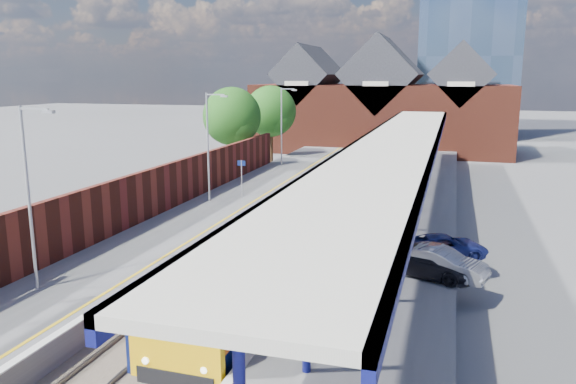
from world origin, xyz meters
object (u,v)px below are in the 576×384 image
object	(u,v)px
lamp_post_c	(210,141)
parked_car_silver	(439,263)
lamp_post_b	(31,188)
platform_sign	(242,172)
parked_car_dark	(425,261)
train	(363,162)
parked_car_blue	(445,246)
lamp_post_d	(283,121)

from	to	relation	value
lamp_post_c	parked_car_silver	distance (m)	18.24
parked_car_silver	lamp_post_b	bearing A→B (deg)	128.79
platform_sign	parked_car_dark	bearing A→B (deg)	-43.79
train	parked_car_dark	xyz separation A→B (m)	(6.25, -22.98, -0.52)
platform_sign	parked_car_blue	world-z (taller)	platform_sign
lamp_post_d	parked_car_blue	size ratio (longest dim) A/B	1.84
lamp_post_b	lamp_post_d	size ratio (longest dim) A/B	1.00
platform_sign	parked_car_silver	size ratio (longest dim) A/B	0.65
lamp_post_c	platform_sign	xyz separation A→B (m)	(1.36, 2.00, -2.30)
lamp_post_c	parked_car_blue	size ratio (longest dim) A/B	1.84
lamp_post_b	parked_car_dark	distance (m)	15.62
train	parked_car_blue	world-z (taller)	train
lamp_post_c	platform_sign	distance (m)	3.34
lamp_post_b	platform_sign	bearing A→B (deg)	85.67
parked_car_silver	parked_car_blue	world-z (taller)	parked_car_silver
lamp_post_d	lamp_post_c	bearing A→B (deg)	-90.00
platform_sign	parked_car_blue	size ratio (longest dim) A/B	0.66
train	lamp_post_b	distance (m)	29.96
lamp_post_c	lamp_post_d	world-z (taller)	same
lamp_post_d	parked_car_silver	xyz separation A→B (m)	(14.64, -26.34, -3.36)
lamp_post_d	parked_car_silver	bearing A→B (deg)	-60.93
parked_car_silver	train	bearing A→B (deg)	34.03
parked_car_silver	parked_car_blue	size ratio (longest dim) A/B	1.02
lamp_post_c	parked_car_silver	world-z (taller)	lamp_post_c
train	parked_car_blue	bearing A→B (deg)	-71.11
platform_sign	parked_car_dark	distance (m)	17.69
lamp_post_d	parked_car_dark	xyz separation A→B (m)	(14.11, -26.22, -3.39)
lamp_post_d	lamp_post_b	bearing A→B (deg)	-90.00
lamp_post_c	parked_car_dark	world-z (taller)	lamp_post_c
lamp_post_c	platform_sign	world-z (taller)	lamp_post_c
parked_car_dark	lamp_post_d	bearing A→B (deg)	47.03
lamp_post_d	parked_car_blue	distance (m)	28.09
train	parked_car_dark	size ratio (longest dim) A/B	16.01
parked_car_dark	parked_car_silver	bearing A→B (deg)	-84.41
lamp_post_c	parked_car_dark	xyz separation A→B (m)	(14.11, -10.22, -3.39)
train	lamp_post_d	xyz separation A→B (m)	(-7.86, 3.24, 2.87)
lamp_post_c	lamp_post_d	distance (m)	16.00
lamp_post_d	platform_sign	world-z (taller)	lamp_post_d
parked_car_silver	parked_car_blue	distance (m)	2.74
lamp_post_c	parked_car_blue	xyz separation A→B (m)	(14.83, -7.61, -3.46)
lamp_post_b	parked_car_blue	distance (m)	17.39
lamp_post_c	parked_car_silver	bearing A→B (deg)	-35.23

